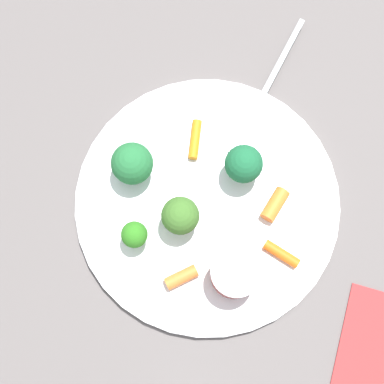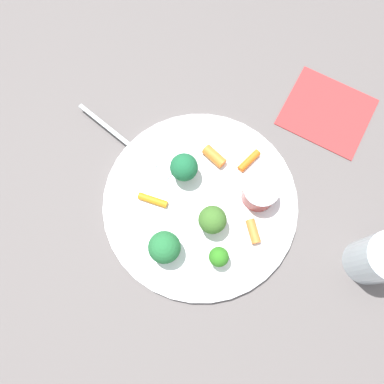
% 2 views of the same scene
% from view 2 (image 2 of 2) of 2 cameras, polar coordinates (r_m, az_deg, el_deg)
% --- Properties ---
extents(ground_plane, '(2.40, 2.40, 0.00)m').
position_cam_2_polar(ground_plane, '(0.61, 1.22, -1.77)').
color(ground_plane, '#5E5957').
extents(plate, '(0.30, 0.30, 0.01)m').
position_cam_2_polar(plate, '(0.60, 1.23, -1.63)').
color(plate, white).
rests_on(plate, ground_plane).
extents(sauce_cup, '(0.05, 0.05, 0.04)m').
position_cam_2_polar(sauce_cup, '(0.59, 9.92, -0.08)').
color(sauce_cup, maroon).
rests_on(sauce_cup, plate).
extents(broccoli_floret_0, '(0.05, 0.05, 0.05)m').
position_cam_2_polar(broccoli_floret_0, '(0.56, -4.09, -8.12)').
color(broccoli_floret_0, '#98C658').
rests_on(broccoli_floret_0, plate).
extents(broccoli_floret_1, '(0.04, 0.04, 0.05)m').
position_cam_2_polar(broccoli_floret_1, '(0.56, 3.02, -4.11)').
color(broccoli_floret_1, '#99BB5E').
rests_on(broccoli_floret_1, plate).
extents(broccoli_floret_2, '(0.03, 0.03, 0.04)m').
position_cam_2_polar(broccoli_floret_2, '(0.56, 3.96, -9.50)').
color(broccoli_floret_2, '#8DBA5E').
rests_on(broccoli_floret_2, plate).
extents(broccoli_floret_3, '(0.04, 0.04, 0.05)m').
position_cam_2_polar(broccoli_floret_3, '(0.58, -1.18, 3.63)').
color(broccoli_floret_3, '#95C55A').
rests_on(broccoli_floret_3, plate).
extents(carrot_stick_0, '(0.03, 0.04, 0.01)m').
position_cam_2_polar(carrot_stick_0, '(0.62, 8.39, 4.58)').
color(carrot_stick_0, orange).
rests_on(carrot_stick_0, plate).
extents(carrot_stick_1, '(0.05, 0.01, 0.01)m').
position_cam_2_polar(carrot_stick_1, '(0.60, -5.80, -1.19)').
color(carrot_stick_1, orange).
rests_on(carrot_stick_1, plate).
extents(carrot_stick_2, '(0.04, 0.03, 0.02)m').
position_cam_2_polar(carrot_stick_2, '(0.61, 3.14, 5.31)').
color(carrot_stick_2, orange).
rests_on(carrot_stick_2, plate).
extents(carrot_stick_3, '(0.03, 0.04, 0.01)m').
position_cam_2_polar(carrot_stick_3, '(0.59, 9.00, -5.74)').
color(carrot_stick_3, orange).
rests_on(carrot_stick_3, plate).
extents(fork, '(0.18, 0.08, 0.00)m').
position_cam_2_polar(fork, '(0.64, -9.81, 7.33)').
color(fork, '#ABBABE').
rests_on(fork, plate).
extents(drinking_glass, '(0.07, 0.07, 0.09)m').
position_cam_2_polar(drinking_glass, '(0.61, 25.64, -8.86)').
color(drinking_glass, silver).
rests_on(drinking_glass, ground_plane).
extents(napkin, '(0.16, 0.15, 0.00)m').
position_cam_2_polar(napkin, '(0.70, 19.27, 11.09)').
color(napkin, '#AC3233').
rests_on(napkin, ground_plane).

